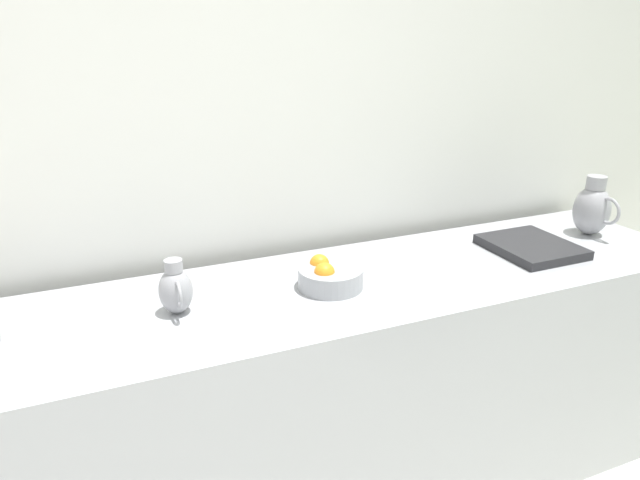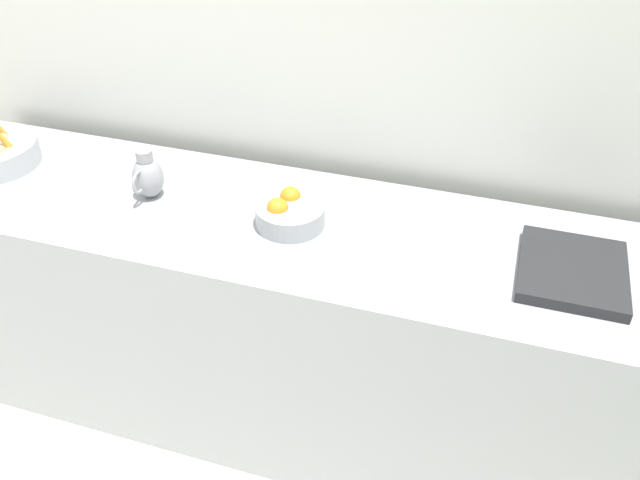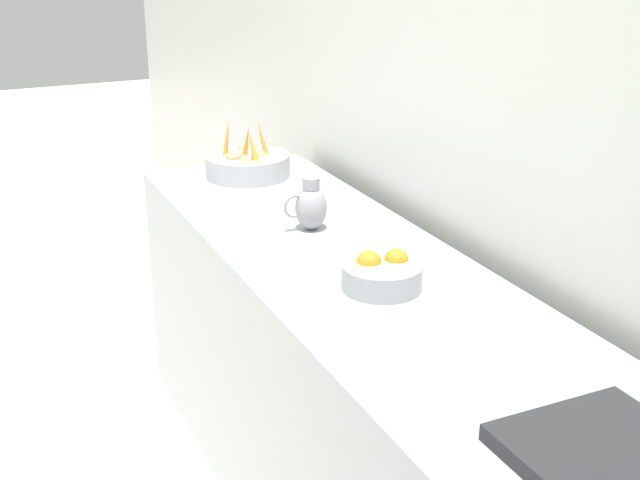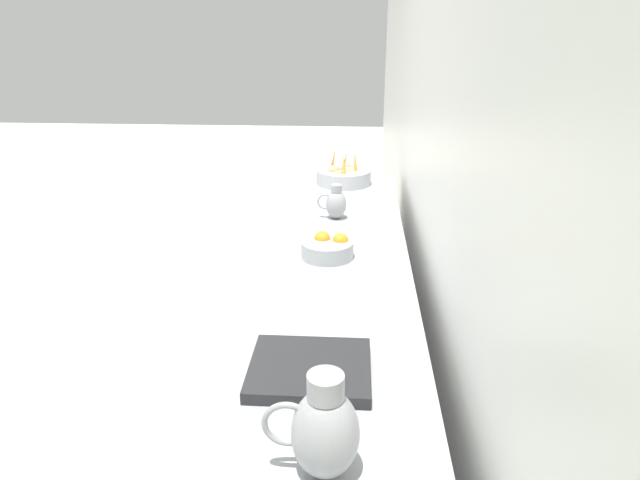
# 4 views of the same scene
# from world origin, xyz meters

# --- Properties ---
(tile_wall_left) EXTENTS (0.10, 9.56, 3.00)m
(tile_wall_left) POSITION_xyz_m (-1.95, 0.69, 1.50)
(tile_wall_left) COLOR silver
(tile_wall_left) RESTS_ON ground_plane
(prep_counter) EXTENTS (0.67, 2.84, 0.92)m
(prep_counter) POSITION_xyz_m (-1.50, 0.19, 0.46)
(prep_counter) COLOR #9EA0A5
(prep_counter) RESTS_ON ground_plane
(orange_bowl) EXTENTS (0.22, 0.22, 0.10)m
(orange_bowl) POSITION_xyz_m (-1.50, 0.15, 0.96)
(orange_bowl) COLOR #9EA0A5
(orange_bowl) RESTS_ON prep_counter
(metal_pitcher_short) EXTENTS (0.15, 0.10, 0.17)m
(metal_pitcher_short) POSITION_xyz_m (-1.51, -0.36, 0.99)
(metal_pitcher_short) COLOR #939399
(metal_pitcher_short) RESTS_ON prep_counter
(counter_sink_basin) EXTENTS (0.34, 0.30, 0.04)m
(counter_sink_basin) POSITION_xyz_m (-1.49, 1.02, 0.93)
(counter_sink_basin) COLOR #232326
(counter_sink_basin) RESTS_ON prep_counter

